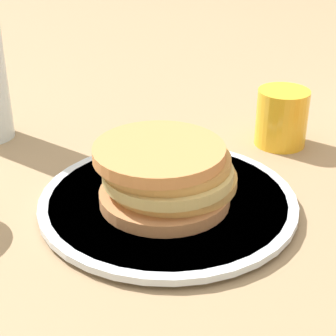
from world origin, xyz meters
The scene contains 4 objects.
ground_plane centered at (0.00, 0.00, 0.00)m, with size 4.00×4.00×0.00m, color #9E7F5B.
plate centered at (-0.02, -0.02, 0.01)m, with size 0.27×0.27×0.01m.
pancake_stack centered at (-0.02, -0.02, 0.04)m, with size 0.14×0.15×0.06m.
juice_glass centered at (0.02, -0.23, 0.04)m, with size 0.07×0.07×0.07m.
Camera 1 is at (-0.43, 0.28, 0.31)m, focal length 60.00 mm.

